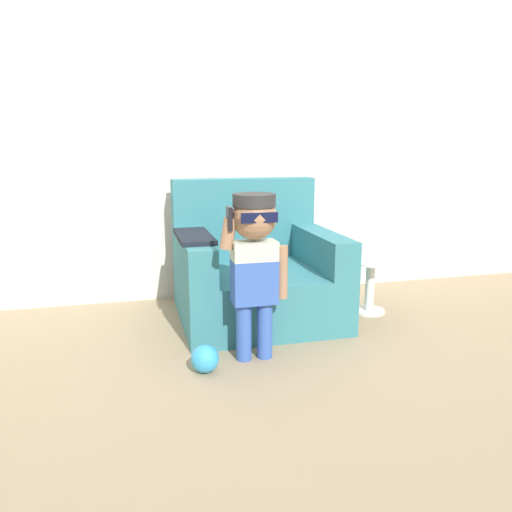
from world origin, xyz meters
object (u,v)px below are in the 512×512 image
Objects in this scene: armchair at (255,273)px; toy_ball at (205,359)px; person_child at (255,251)px; side_table at (370,280)px.

toy_ball is at bearing -120.61° from armchair.
person_child is at bearing 19.41° from toy_ball.
person_child is at bearing -150.39° from side_table.
side_table is (0.86, -0.14, -0.08)m from armchair.
side_table is at bearing 27.40° from toy_ball.
person_child reaches higher than side_table.
side_table is at bearing -9.58° from armchair.
armchair is at bearing 59.39° from toy_ball.
person_child is (-0.19, -0.74, 0.33)m from armchair.
person_child is at bearing -104.35° from armchair.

